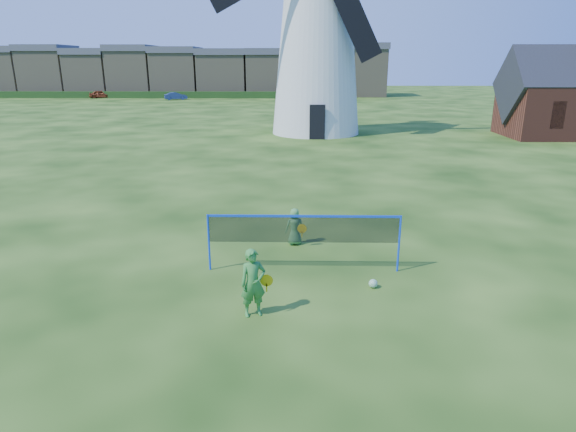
% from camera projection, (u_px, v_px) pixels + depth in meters
% --- Properties ---
extents(ground, '(220.00, 220.00, 0.00)m').
position_uv_depth(ground, '(280.00, 277.00, 12.63)').
color(ground, black).
rests_on(ground, ground).
extents(windmill, '(15.43, 6.72, 20.68)m').
position_uv_depth(windmill, '(317.00, 38.00, 36.22)').
color(windmill, silver).
rests_on(windmill, ground).
extents(badminton_net, '(5.05, 0.05, 1.55)m').
position_uv_depth(badminton_net, '(304.00, 230.00, 12.69)').
color(badminton_net, blue).
rests_on(badminton_net, ground).
extents(player_girl, '(0.75, 0.54, 1.54)m').
position_uv_depth(player_girl, '(253.00, 283.00, 10.50)').
color(player_girl, '#378635').
rests_on(player_girl, ground).
extents(player_boy, '(0.67, 0.47, 1.13)m').
position_uv_depth(player_boy, '(295.00, 227.00, 14.74)').
color(player_boy, '#4D9347').
rests_on(player_boy, ground).
extents(play_ball, '(0.22, 0.22, 0.22)m').
position_uv_depth(play_ball, '(373.00, 284.00, 12.00)').
color(play_ball, green).
rests_on(play_ball, ground).
extents(terraced_houses, '(66.80, 8.40, 8.26)m').
position_uv_depth(terraced_houses, '(182.00, 71.00, 80.46)').
color(terraced_houses, '#8B7D5D').
rests_on(terraced_houses, ground).
extents(hedge, '(62.00, 0.80, 1.00)m').
position_uv_depth(hedge, '(154.00, 95.00, 75.82)').
color(hedge, '#193814').
rests_on(hedge, ground).
extents(car_left, '(3.68, 2.33, 1.17)m').
position_uv_depth(car_left, '(101.00, 94.00, 75.88)').
color(car_left, maroon).
rests_on(car_left, ground).
extents(car_right, '(3.52, 2.05, 1.10)m').
position_uv_depth(car_right, '(176.00, 96.00, 72.23)').
color(car_right, navy).
rests_on(car_right, ground).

